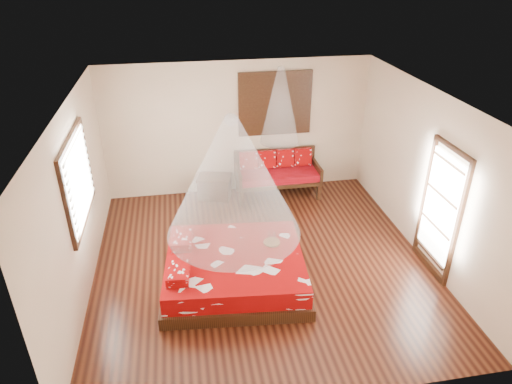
% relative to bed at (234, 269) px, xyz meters
% --- Properties ---
extents(room, '(5.54, 5.54, 2.84)m').
position_rel_bed_xyz_m(room, '(0.52, 0.42, 1.15)').
color(room, black).
rests_on(room, ground).
extents(bed, '(2.38, 2.19, 0.65)m').
position_rel_bed_xyz_m(bed, '(0.00, 0.00, 0.00)').
color(bed, black).
rests_on(bed, floor).
extents(daybed, '(1.76, 0.78, 0.94)m').
position_rel_bed_xyz_m(daybed, '(1.30, 2.80, 0.27)').
color(daybed, black).
rests_on(daybed, floor).
extents(storage_chest, '(0.80, 0.68, 0.48)m').
position_rel_bed_xyz_m(storage_chest, '(-0.03, 2.87, -0.01)').
color(storage_chest, black).
rests_on(storage_chest, floor).
extents(shutter_panel, '(1.52, 0.06, 1.32)m').
position_rel_bed_xyz_m(shutter_panel, '(1.30, 3.14, 1.65)').
color(shutter_panel, black).
rests_on(shutter_panel, wall_back).
extents(window_left, '(0.10, 1.74, 1.34)m').
position_rel_bed_xyz_m(window_left, '(-2.19, 0.62, 1.45)').
color(window_left, black).
rests_on(window_left, wall_left).
extents(glazed_door, '(0.08, 1.02, 2.16)m').
position_rel_bed_xyz_m(glazed_door, '(3.24, -0.18, 0.82)').
color(glazed_door, black).
rests_on(glazed_door, floor).
extents(wine_tray, '(0.27, 0.27, 0.22)m').
position_rel_bed_xyz_m(wine_tray, '(0.65, 0.24, 0.31)').
color(wine_tray, brown).
rests_on(wine_tray, bed).
extents(mosquito_net_main, '(1.98, 1.98, 1.80)m').
position_rel_bed_xyz_m(mosquito_net_main, '(0.02, -0.00, 1.60)').
color(mosquito_net_main, white).
rests_on(mosquito_net_main, ceiling).
extents(mosquito_net_daybed, '(0.79, 0.79, 1.50)m').
position_rel_bed_xyz_m(mosquito_net_daybed, '(1.30, 2.67, 1.75)').
color(mosquito_net_daybed, white).
rests_on(mosquito_net_daybed, ceiling).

